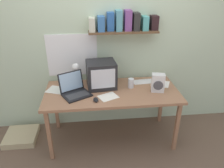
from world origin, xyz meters
TOP-DOWN VIEW (x-y plane):
  - ground_plane at (0.00, 0.00)m, footprint 12.00×12.00m
  - back_wall at (0.00, 0.45)m, footprint 5.60×0.24m
  - corner_desk at (0.00, 0.00)m, footprint 1.71×0.77m
  - crt_monitor at (-0.13, 0.14)m, footprint 0.40×0.35m
  - laptop at (-0.47, -0.02)m, footprint 0.42×0.42m
  - desk_lamp at (-0.45, 0.18)m, footprint 0.14×0.18m
  - juice_glass at (0.26, 0.08)m, footprint 0.08×0.08m
  - space_heater at (0.58, -0.06)m, footprint 0.18×0.14m
  - computer_mouse at (-0.22, -0.23)m, footprint 0.07×0.11m
  - loose_paper_near_laptop at (-0.71, 0.10)m, footprint 0.29×0.27m
  - open_notebook at (0.47, 0.23)m, footprint 0.31×0.17m
  - printed_handout at (0.68, 0.15)m, footprint 0.30×0.29m
  - loose_paper_near_monitor at (-0.06, -0.15)m, footprint 0.28×0.25m
  - floor_cushion at (-1.28, 0.10)m, footprint 0.43×0.43m

SIDE VIEW (x-z plane):
  - ground_plane at x=0.00m, z-range 0.00..0.00m
  - floor_cushion at x=-1.28m, z-range 0.00..0.09m
  - corner_desk at x=0.00m, z-range 0.32..1.07m
  - loose_paper_near_laptop at x=-0.71m, z-range 0.75..0.75m
  - open_notebook at x=0.47m, z-range 0.75..0.75m
  - printed_handout at x=0.68m, z-range 0.75..0.75m
  - loose_paper_near_monitor at x=-0.06m, z-range 0.75..0.75m
  - computer_mouse at x=-0.22m, z-range 0.75..0.78m
  - juice_glass at x=0.26m, z-range 0.74..0.87m
  - laptop at x=-0.47m, z-range 0.69..0.95m
  - space_heater at x=0.58m, z-range 0.75..0.99m
  - crt_monitor at x=-0.13m, z-range 0.75..1.10m
  - desk_lamp at x=-0.45m, z-range 0.80..1.13m
  - back_wall at x=0.00m, z-range 0.01..2.61m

